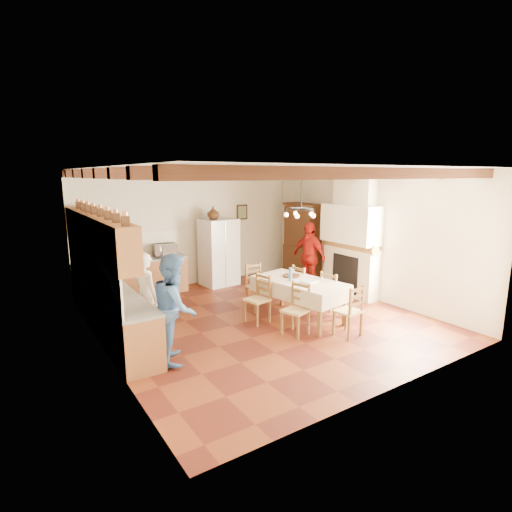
% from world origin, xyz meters
% --- Properties ---
extents(floor, '(6.00, 6.50, 0.02)m').
position_xyz_m(floor, '(0.00, 0.00, -0.01)').
color(floor, '#4B1A11').
rests_on(floor, ground).
extents(ceiling, '(6.00, 6.50, 0.02)m').
position_xyz_m(ceiling, '(0.00, 0.00, 3.01)').
color(ceiling, silver).
rests_on(ceiling, ground).
extents(wall_back, '(6.00, 0.02, 3.00)m').
position_xyz_m(wall_back, '(0.00, 3.26, 1.50)').
color(wall_back, '#F1E7C8').
rests_on(wall_back, ground).
extents(wall_front, '(6.00, 0.02, 3.00)m').
position_xyz_m(wall_front, '(0.00, -3.26, 1.50)').
color(wall_front, '#F1E7C8').
rests_on(wall_front, ground).
extents(wall_left, '(0.02, 6.50, 3.00)m').
position_xyz_m(wall_left, '(-3.01, 0.00, 1.50)').
color(wall_left, '#F1E7C8').
rests_on(wall_left, ground).
extents(wall_right, '(0.02, 6.50, 3.00)m').
position_xyz_m(wall_right, '(3.01, 0.00, 1.50)').
color(wall_right, '#F1E7C8').
rests_on(wall_right, ground).
extents(ceiling_beams, '(6.00, 6.30, 0.16)m').
position_xyz_m(ceiling_beams, '(0.00, 0.00, 2.91)').
color(ceiling_beams, '#341E11').
rests_on(ceiling_beams, ground).
extents(lower_cabinets_left, '(0.60, 4.30, 0.86)m').
position_xyz_m(lower_cabinets_left, '(-2.70, 1.05, 0.43)').
color(lower_cabinets_left, brown).
rests_on(lower_cabinets_left, ground).
extents(lower_cabinets_back, '(2.30, 0.60, 0.86)m').
position_xyz_m(lower_cabinets_back, '(-1.55, 2.95, 0.43)').
color(lower_cabinets_back, brown).
rests_on(lower_cabinets_back, ground).
extents(countertop_left, '(0.62, 4.30, 0.04)m').
position_xyz_m(countertop_left, '(-2.70, 1.05, 0.88)').
color(countertop_left, slate).
rests_on(countertop_left, lower_cabinets_left).
extents(countertop_back, '(2.34, 0.62, 0.04)m').
position_xyz_m(countertop_back, '(-1.55, 2.95, 0.88)').
color(countertop_back, slate).
rests_on(countertop_back, lower_cabinets_back).
extents(backsplash_left, '(0.03, 4.30, 0.60)m').
position_xyz_m(backsplash_left, '(-2.98, 1.05, 1.20)').
color(backsplash_left, white).
rests_on(backsplash_left, ground).
extents(backsplash_back, '(2.30, 0.03, 0.60)m').
position_xyz_m(backsplash_back, '(-1.55, 3.23, 1.20)').
color(backsplash_back, white).
rests_on(backsplash_back, ground).
extents(upper_cabinets, '(0.35, 4.20, 0.70)m').
position_xyz_m(upper_cabinets, '(-2.83, 1.05, 1.85)').
color(upper_cabinets, brown).
rests_on(upper_cabinets, ground).
extents(fireplace, '(0.56, 1.60, 2.80)m').
position_xyz_m(fireplace, '(2.72, 0.20, 1.40)').
color(fireplace, beige).
rests_on(fireplace, ground).
extents(wall_picture, '(0.34, 0.03, 0.42)m').
position_xyz_m(wall_picture, '(1.55, 3.23, 1.85)').
color(wall_picture, black).
rests_on(wall_picture, ground).
extents(refrigerator, '(0.94, 0.80, 1.76)m').
position_xyz_m(refrigerator, '(0.55, 2.78, 0.88)').
color(refrigerator, silver).
rests_on(refrigerator, floor).
extents(hutch, '(0.50, 1.17, 2.12)m').
position_xyz_m(hutch, '(2.75, 2.00, 1.06)').
color(hutch, '#341D0C').
rests_on(hutch, floor).
extents(dining_table, '(1.26, 2.02, 0.82)m').
position_xyz_m(dining_table, '(0.65, -0.44, 0.74)').
color(dining_table, white).
rests_on(dining_table, floor).
extents(chandelier, '(0.47, 0.47, 0.03)m').
position_xyz_m(chandelier, '(0.65, -0.44, 2.25)').
color(chandelier, black).
rests_on(chandelier, ground).
extents(chair_left_near, '(0.50, 0.52, 0.96)m').
position_xyz_m(chair_left_near, '(0.09, -1.02, 0.48)').
color(chair_left_near, brown).
rests_on(chair_left_near, floor).
extents(chair_left_far, '(0.47, 0.48, 0.96)m').
position_xyz_m(chair_left_far, '(-0.14, -0.11, 0.48)').
color(chair_left_far, brown).
rests_on(chair_left_far, floor).
extents(chair_right_near, '(0.46, 0.48, 0.96)m').
position_xyz_m(chair_right_near, '(1.35, -0.70, 0.48)').
color(chair_right_near, brown).
rests_on(chair_right_near, floor).
extents(chair_right_far, '(0.41, 0.43, 0.96)m').
position_xyz_m(chair_right_far, '(1.21, 0.07, 0.48)').
color(chair_right_far, brown).
rests_on(chair_right_far, floor).
extents(chair_end_near, '(0.46, 0.45, 0.96)m').
position_xyz_m(chair_end_near, '(0.87, -1.57, 0.48)').
color(chair_end_near, brown).
rests_on(chair_end_near, floor).
extents(chair_end_far, '(0.42, 0.40, 0.96)m').
position_xyz_m(chair_end_far, '(0.39, 0.69, 0.48)').
color(chair_end_far, brown).
rests_on(chair_end_far, floor).
extents(person_man, '(0.52, 0.66, 1.60)m').
position_xyz_m(person_man, '(-2.26, 0.19, 0.80)').
color(person_man, silver).
rests_on(person_man, floor).
extents(person_woman_blue, '(0.92, 1.02, 1.71)m').
position_xyz_m(person_woman_blue, '(-2.12, -0.77, 0.86)').
color(person_woman_blue, '#426CA9').
rests_on(person_woman_blue, floor).
extents(person_woman_red, '(0.55, 1.06, 1.73)m').
position_xyz_m(person_woman_red, '(2.22, 1.10, 0.87)').
color(person_woman_red, '#A91710').
rests_on(person_woman_red, floor).
extents(microwave, '(0.60, 0.44, 0.31)m').
position_xyz_m(microwave, '(-0.86, 2.95, 1.05)').
color(microwave, silver).
rests_on(microwave, countertop_back).
extents(fridge_vase, '(0.32, 0.32, 0.33)m').
position_xyz_m(fridge_vase, '(0.41, 2.78, 1.93)').
color(fridge_vase, '#341D0C').
rests_on(fridge_vase, refrigerator).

